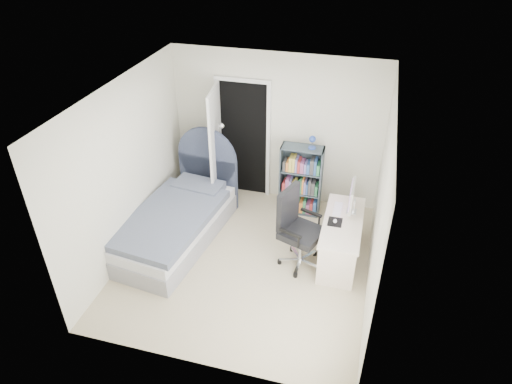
% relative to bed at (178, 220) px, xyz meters
% --- Properties ---
extents(room_shell, '(3.50, 3.70, 2.60)m').
position_rel_bed_xyz_m(room_shell, '(1.14, -0.27, 0.94)').
color(room_shell, tan).
rests_on(room_shell, ground).
extents(door, '(0.92, 0.82, 2.06)m').
position_rel_bed_xyz_m(door, '(0.37, 1.24, 0.72)').
color(door, black).
rests_on(door, ground).
extents(bed, '(1.32, 2.36, 1.39)m').
position_rel_bed_xyz_m(bed, '(0.00, 0.00, 0.00)').
color(bed, gray).
rests_on(bed, ground).
extents(nightstand, '(0.35, 0.35, 0.53)m').
position_rel_bed_xyz_m(nightstand, '(0.02, 1.35, 0.03)').
color(nightstand, '#DBB986').
rests_on(nightstand, ground).
extents(floor_lamp, '(0.22, 0.22, 1.51)m').
position_rel_bed_xyz_m(floor_lamp, '(0.37, 1.01, 0.30)').
color(floor_lamp, silver).
rests_on(floor_lamp, ground).
extents(bookcase, '(0.66, 0.28, 1.40)m').
position_rel_bed_xyz_m(bookcase, '(1.65, 1.15, 0.23)').
color(bookcase, '#3B4851').
rests_on(bookcase, ground).
extents(desk, '(0.53, 1.32, 1.09)m').
position_rel_bed_xyz_m(desk, '(2.42, 0.15, 0.04)').
color(desk, '#F1DFC9').
rests_on(desk, ground).
extents(office_chair, '(0.67, 0.68, 1.18)m').
position_rel_bed_xyz_m(office_chair, '(1.81, -0.10, 0.33)').
color(office_chair, silver).
rests_on(office_chair, ground).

